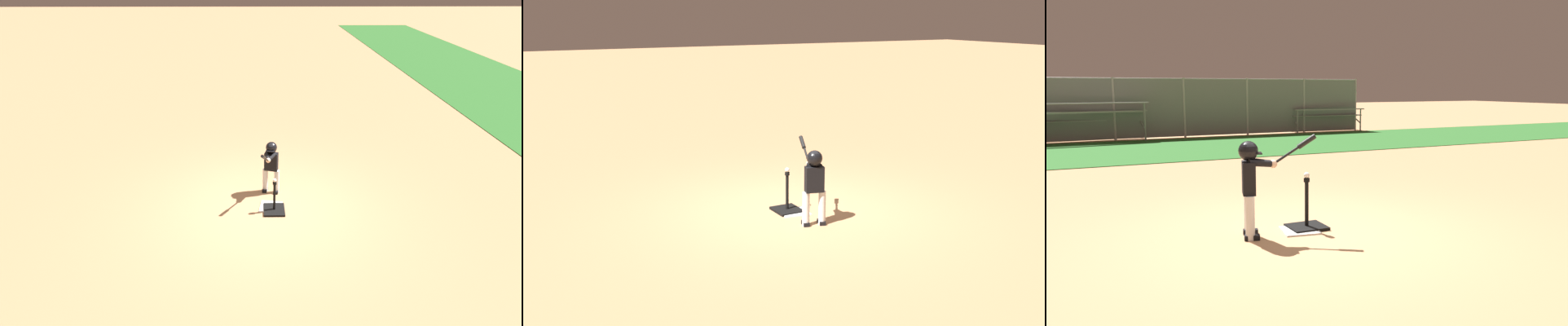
{
  "view_description": "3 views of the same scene",
  "coord_description": "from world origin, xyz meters",
  "views": [
    {
      "loc": [
        6.99,
        -0.18,
        4.43
      ],
      "look_at": [
        -0.36,
        -0.08,
        0.86
      ],
      "focal_mm": 28.0,
      "sensor_mm": 36.0,
      "label": 1
    },
    {
      "loc": [
        -8.2,
        4.69,
        3.17
      ],
      "look_at": [
        -0.13,
        0.35,
        0.87
      ],
      "focal_mm": 42.0,
      "sensor_mm": 36.0,
      "label": 2
    },
    {
      "loc": [
        -2.6,
        -5.5,
        1.79
      ],
      "look_at": [
        0.05,
        0.12,
        0.86
      ],
      "focal_mm": 35.0,
      "sensor_mm": 36.0,
      "label": 3
    }
  ],
  "objects": [
    {
      "name": "home_plate",
      "position": [
        -0.05,
        0.12,
        0.01
      ],
      "size": [
        0.5,
        0.5,
        0.02
      ],
      "primitive_type": "cube",
      "rotation": [
        0.0,
        0.0,
        -0.16
      ],
      "color": "white",
      "rests_on": "ground_plane"
    },
    {
      "name": "batter_child",
      "position": [
        -0.67,
        0.13,
        0.74
      ],
      "size": [
        0.92,
        0.43,
        1.23
      ],
      "color": "silver",
      "rests_on": "ground_plane"
    },
    {
      "name": "batting_tee",
      "position": [
        0.07,
        0.18,
        0.08
      ],
      "size": [
        0.46,
        0.42,
        0.66
      ],
      "color": "black",
      "rests_on": "ground_plane"
    },
    {
      "name": "baseball",
      "position": [
        0.07,
        0.18,
        0.69
      ],
      "size": [
        0.07,
        0.07,
        0.07
      ],
      "primitive_type": "sphere",
      "color": "white",
      "rests_on": "batting_tee"
    },
    {
      "name": "ground_plane",
      "position": [
        0.0,
        0.0,
        0.0
      ],
      "size": [
        90.0,
        90.0,
        0.0
      ],
      "primitive_type": "plane",
      "color": "#AD7F56"
    }
  ]
}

